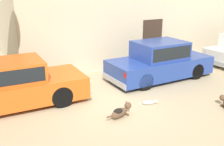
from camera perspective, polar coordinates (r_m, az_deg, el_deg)
The scene contains 5 objects.
ground_plane at distance 8.77m, azimuth -1.15°, elevation -6.26°, with size 80.00×80.00×0.00m, color tan.
parked_sedan_nearest at distance 8.87m, azimuth -20.72°, elevation -2.21°, with size 4.73×1.91×1.45m.
parked_sedan_second at distance 10.96m, azimuth 10.00°, elevation 2.57°, with size 4.38×1.78×1.52m.
stray_dog_spotted at distance 7.79m, azimuth 1.81°, elevation -8.10°, with size 0.99×0.41×0.39m.
stray_cat at distance 8.70m, azimuth 7.94°, elevation -6.13°, with size 0.64×0.34×0.16m.
Camera 1 is at (-3.66, -7.12, 3.57)m, focal length 43.51 mm.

